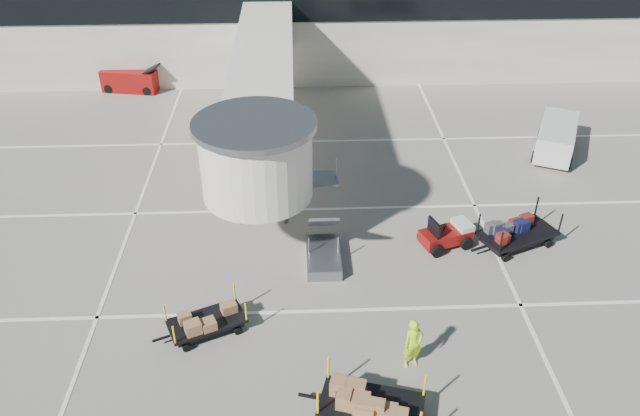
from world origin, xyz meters
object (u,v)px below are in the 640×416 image
Objects in this scene: box_cart_near at (368,406)px; box_cart_far at (206,321)px; suitcase_cart at (516,234)px; minivan at (557,135)px; baggage_tug at (447,235)px; belt_loader at (131,80)px; ground_worker at (413,344)px.

box_cart_far is (-5.41, 4.11, -0.13)m from box_cart_near.
minivan is at bearing 37.60° from suitcase_cart.
belt_loader is at bearing 114.27° from baggage_tug.
minivan is (17.46, 13.01, 0.53)m from box_cart_far.
ground_worker reaches higher than box_cart_near.
belt_loader is at bearing 84.36° from box_cart_far.
ground_worker is (1.72, 2.19, 0.36)m from box_cart_near.
ground_worker reaches higher than suitcase_cart.
ground_worker is 18.16m from minivan.
box_cart_near is at bearing -152.41° from suitcase_cart.
minivan reaches higher than suitcase_cart.
baggage_tug is 0.59× the size of suitcase_cart.
ground_worker is 0.40× the size of minivan.
baggage_tug is at bearing -108.16° from minivan.
minivan reaches higher than baggage_tug.
box_cart_far is at bearing 145.36° from ground_worker.
box_cart_far is at bearing -61.46° from belt_loader.
box_cart_near is at bearing -135.28° from baggage_tug.
baggage_tug is 2.96m from suitcase_cart.
suitcase_cart is 13.55m from box_cart_far.
baggage_tug is 0.72× the size of box_cart_far.
box_cart_far is (-9.76, -4.80, -0.04)m from baggage_tug.
box_cart_near is at bearing -60.83° from box_cart_far.
belt_loader is (-17.16, 18.03, 0.19)m from baggage_tug.
ground_worker is (7.13, -1.92, 0.49)m from box_cart_far.
ground_worker is at bearing -38.69° from box_cart_far.
baggage_tug is 11.27m from minivan.
ground_worker reaches higher than minivan.
minivan is 1.19× the size of belt_loader.
belt_loader is (-7.40, 22.84, 0.23)m from box_cart_far.
ground_worker is 28.71m from belt_loader.
box_cart_far is 21.78m from minivan.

